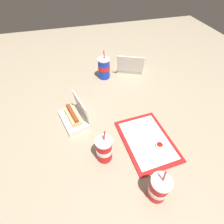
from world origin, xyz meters
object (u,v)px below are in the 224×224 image
object	(u,v)px
ketchup_cup	(159,146)
soda_cup_center	(104,149)
soda_cup_front	(159,188)
plastic_fork	(141,152)
clamshell_hotdog_center	(74,117)
food_tray	(147,141)
soda_cup_back	(104,68)
clamshell_sandwich_corner	(131,66)

from	to	relation	value
ketchup_cup	soda_cup_center	size ratio (longest dim) A/B	0.19
soda_cup_front	ketchup_cup	bearing A→B (deg)	-28.43
plastic_fork	clamshell_hotdog_center	bearing A→B (deg)	39.63
food_tray	soda_cup_front	bearing A→B (deg)	165.04
clamshell_hotdog_center	soda_cup_back	world-z (taller)	soda_cup_back
ketchup_cup	soda_cup_front	size ratio (longest dim) A/B	0.20
ketchup_cup	plastic_fork	bearing A→B (deg)	93.37
ketchup_cup	soda_cup_back	distance (m)	0.75
plastic_fork	food_tray	bearing A→B (deg)	-48.16
ketchup_cup	soda_cup_front	distance (m)	0.25
plastic_fork	ketchup_cup	bearing A→B (deg)	-91.21
soda_cup_front	soda_cup_back	distance (m)	0.96
food_tray	clamshell_sandwich_corner	xyz separation A→B (m)	(0.71, -0.15, 0.04)
plastic_fork	soda_cup_back	distance (m)	0.75
food_tray	clamshell_sandwich_corner	distance (m)	0.73
food_tray	soda_cup_front	world-z (taller)	soda_cup_front
clamshell_hotdog_center	ketchup_cup	bearing A→B (deg)	-126.91
food_tray	ketchup_cup	distance (m)	0.08
food_tray	clamshell_sandwich_corner	size ratio (longest dim) A/B	1.49
plastic_fork	soda_cup_back	size ratio (longest dim) A/B	0.49
ketchup_cup	soda_cup_back	size ratio (longest dim) A/B	0.18
ketchup_cup	clamshell_hotdog_center	size ratio (longest dim) A/B	0.17
food_tray	ketchup_cup	xyz separation A→B (m)	(-0.06, -0.04, 0.02)
soda_cup_front	soda_cup_back	xyz separation A→B (m)	(0.96, 0.01, 0.01)
plastic_fork	soda_cup_front	xyz separation A→B (m)	(-0.21, 0.01, 0.05)
ketchup_cup	clamshell_hotdog_center	distance (m)	0.52
clamshell_sandwich_corner	plastic_fork	bearing A→B (deg)	164.87
clamshell_sandwich_corner	ketchup_cup	bearing A→B (deg)	172.32
clamshell_hotdog_center	soda_cup_front	world-z (taller)	soda_cup_front
food_tray	plastic_fork	distance (m)	0.09
clamshell_sandwich_corner	soda_cup_back	distance (m)	0.24
plastic_fork	soda_cup_back	world-z (taller)	soda_cup_back
clamshell_hotdog_center	soda_cup_front	bearing A→B (deg)	-150.55
plastic_fork	soda_cup_back	xyz separation A→B (m)	(0.74, 0.03, 0.07)
clamshell_hotdog_center	soda_cup_front	size ratio (longest dim) A/B	1.16
soda_cup_center	soda_cup_back	bearing A→B (deg)	-13.15
ketchup_cup	soda_cup_front	world-z (taller)	soda_cup_front
plastic_fork	clamshell_sandwich_corner	bearing A→B (deg)	-19.71
clamshell_hotdog_center	soda_cup_center	size ratio (longest dim) A/B	1.12
soda_cup_back	plastic_fork	bearing A→B (deg)	-178.00
plastic_fork	clamshell_hotdog_center	xyz separation A→B (m)	(0.32, 0.31, 0.03)
ketchup_cup	plastic_fork	size ratio (longest dim) A/B	0.36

